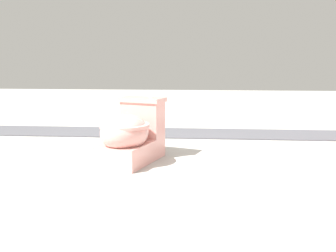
% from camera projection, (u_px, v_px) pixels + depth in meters
% --- Properties ---
extents(ground_plane, '(14.00, 14.00, 0.00)m').
position_uv_depth(ground_plane, '(100.00, 164.00, 3.13)').
color(ground_plane, '#A8A59E').
extents(gravel_strip, '(0.56, 8.00, 0.01)m').
position_uv_depth(gravel_strip, '(173.00, 133.00, 4.37)').
color(gravel_strip, '#4C4C51').
rests_on(gravel_strip, ground).
extents(toilet, '(0.72, 0.55, 0.52)m').
position_uv_depth(toilet, '(131.00, 135.00, 3.17)').
color(toilet, '#E09E93').
rests_on(toilet, ground).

